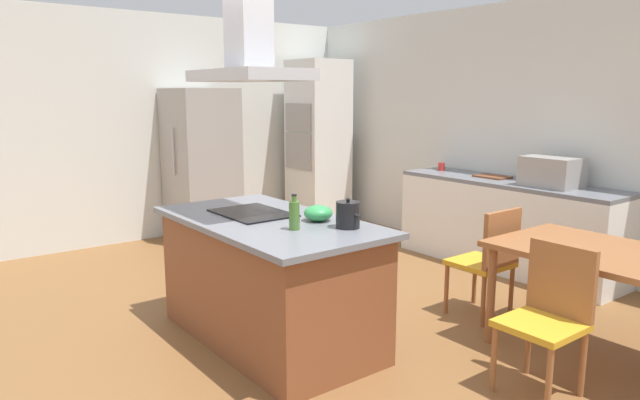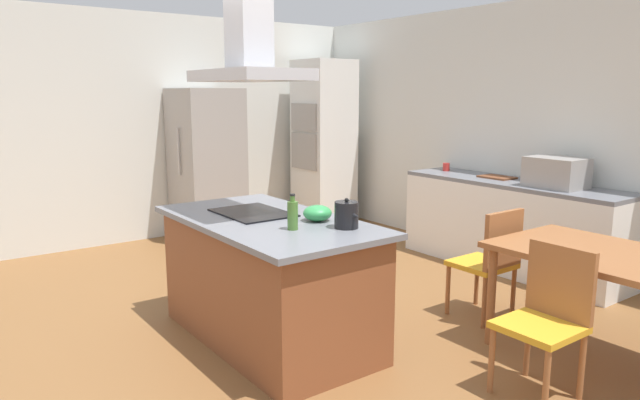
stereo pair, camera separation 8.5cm
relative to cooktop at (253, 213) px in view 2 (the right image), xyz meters
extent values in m
plane|color=brown|center=(0.21, 1.50, -0.91)|extent=(16.00, 16.00, 0.00)
cube|color=silver|center=(0.21, 3.25, 0.44)|extent=(7.20, 0.10, 2.70)
cube|color=silver|center=(-3.24, 1.00, 0.44)|extent=(0.10, 8.80, 2.70)
cube|color=brown|center=(0.21, 0.00, -0.48)|extent=(1.70, 0.86, 0.86)
cube|color=slate|center=(0.21, 0.00, -0.03)|extent=(1.80, 0.96, 0.04)
cube|color=black|center=(0.00, 0.00, 0.00)|extent=(0.60, 0.44, 0.01)
cylinder|color=black|center=(0.76, 0.27, 0.08)|extent=(0.16, 0.16, 0.17)
sphere|color=black|center=(0.76, 0.27, 0.18)|extent=(0.03, 0.03, 0.03)
cone|color=black|center=(0.86, 0.27, 0.09)|extent=(0.06, 0.03, 0.04)
cylinder|color=#47722D|center=(0.59, -0.04, 0.09)|extent=(0.07, 0.07, 0.18)
cylinder|color=#47722D|center=(0.59, -0.04, 0.20)|extent=(0.03, 0.03, 0.04)
cylinder|color=black|center=(0.59, -0.04, 0.22)|extent=(0.03, 0.03, 0.01)
ellipsoid|color=#33934C|center=(0.48, 0.24, 0.05)|extent=(0.20, 0.20, 0.11)
cube|color=white|center=(0.18, 2.88, -0.48)|extent=(2.34, 0.62, 0.86)
cube|color=slate|center=(0.18, 2.88, -0.03)|extent=(2.34, 0.62, 0.04)
cube|color=#9E9993|center=(0.63, 2.88, 0.13)|extent=(0.50, 0.38, 0.28)
cylinder|color=red|center=(-0.74, 2.93, 0.04)|extent=(0.08, 0.08, 0.09)
cube|color=brown|center=(-0.06, 2.93, 0.00)|extent=(0.34, 0.24, 0.02)
cube|color=white|center=(-2.69, 2.65, 0.19)|extent=(0.70, 0.64, 2.20)
cube|color=#9E9993|center=(-2.69, 2.32, 0.54)|extent=(0.56, 0.02, 0.36)
cube|color=#9E9993|center=(-2.69, 2.32, 0.09)|extent=(0.56, 0.02, 0.48)
cube|color=#9E9993|center=(-2.77, 0.94, 0.00)|extent=(0.80, 0.70, 1.82)
cylinder|color=beige|center=(-2.72, 0.57, 0.19)|extent=(0.02, 0.02, 0.55)
cube|color=#995B33|center=(1.83, 1.60, -0.18)|extent=(1.40, 0.90, 0.04)
cylinder|color=#995B33|center=(1.21, 1.23, -0.55)|extent=(0.06, 0.06, 0.71)
cylinder|color=#995B33|center=(1.21, 1.97, -0.55)|extent=(0.06, 0.06, 0.71)
cube|color=gold|center=(1.83, 0.85, -0.48)|extent=(0.42, 0.42, 0.04)
cube|color=#995B33|center=(1.83, 1.04, -0.24)|extent=(0.42, 0.04, 0.44)
cylinder|color=#995B33|center=(2.01, 0.67, -0.70)|extent=(0.04, 0.04, 0.41)
cylinder|color=#995B33|center=(1.65, 0.67, -0.70)|extent=(0.04, 0.04, 0.41)
cylinder|color=#995B33|center=(2.01, 1.03, -0.70)|extent=(0.04, 0.04, 0.41)
cylinder|color=#995B33|center=(1.65, 1.03, -0.70)|extent=(0.04, 0.04, 0.41)
cube|color=gold|center=(0.83, 1.60, -0.48)|extent=(0.42, 0.42, 0.04)
cube|color=#995B33|center=(1.02, 1.60, -0.24)|extent=(0.04, 0.42, 0.44)
cylinder|color=#995B33|center=(0.65, 1.42, -0.70)|extent=(0.04, 0.04, 0.41)
cylinder|color=#995B33|center=(0.65, 1.78, -0.70)|extent=(0.04, 0.04, 0.41)
cylinder|color=#995B33|center=(1.01, 1.42, -0.70)|extent=(0.04, 0.04, 0.41)
cylinder|color=#995B33|center=(1.01, 1.78, -0.70)|extent=(0.04, 0.04, 0.41)
cube|color=#ADADB2|center=(0.00, 0.00, 0.98)|extent=(0.90, 0.55, 0.08)
cube|color=#ADADB2|center=(0.00, 0.00, 1.37)|extent=(0.28, 0.24, 0.70)
camera|label=1|loc=(3.57, -2.11, 0.87)|focal=32.37mm
camera|label=2|loc=(3.62, -2.05, 0.87)|focal=32.37mm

